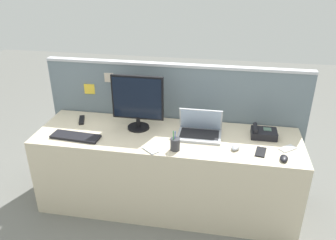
% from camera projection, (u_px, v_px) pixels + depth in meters
% --- Properties ---
extents(ground_plane, '(10.00, 10.00, 0.00)m').
position_uv_depth(ground_plane, '(167.00, 202.00, 3.21)').
color(ground_plane, slate).
extents(desk, '(2.26, 0.67, 0.72)m').
position_uv_depth(desk, '(167.00, 171.00, 3.05)').
color(desk, beige).
rests_on(desk, ground_plane).
extents(cubicle_divider, '(2.41, 0.08, 1.24)m').
position_uv_depth(cubicle_divider, '(174.00, 126.00, 3.27)').
color(cubicle_divider, slate).
rests_on(cubicle_divider, ground_plane).
extents(desktop_monitor, '(0.45, 0.19, 0.48)m').
position_uv_depth(desktop_monitor, '(138.00, 101.00, 2.91)').
color(desktop_monitor, black).
rests_on(desktop_monitor, desk).
extents(laptop, '(0.36, 0.25, 0.23)m').
position_uv_depth(laptop, '(200.00, 129.00, 2.88)').
color(laptop, '#B2B5BC').
rests_on(laptop, desk).
extents(desk_phone, '(0.21, 0.16, 0.10)m').
position_uv_depth(desk_phone, '(263.00, 133.00, 2.85)').
color(desk_phone, black).
rests_on(desk_phone, desk).
extents(keyboard_main, '(0.42, 0.16, 0.02)m').
position_uv_depth(keyboard_main, '(76.00, 137.00, 2.85)').
color(keyboard_main, black).
rests_on(keyboard_main, desk).
extents(computer_mouse_right_hand, '(0.09, 0.11, 0.03)m').
position_uv_depth(computer_mouse_right_hand, '(235.00, 147.00, 2.68)').
color(computer_mouse_right_hand, '#9EA0A8').
rests_on(computer_mouse_right_hand, desk).
extents(computer_mouse_left_hand, '(0.08, 0.11, 0.03)m').
position_uv_depth(computer_mouse_left_hand, '(284.00, 158.00, 2.53)').
color(computer_mouse_left_hand, black).
rests_on(computer_mouse_left_hand, desk).
extents(pen_cup, '(0.08, 0.08, 0.17)m').
position_uv_depth(pen_cup, '(175.00, 144.00, 2.65)').
color(pen_cup, '#333338').
rests_on(pen_cup, desk).
extents(cell_phone_silver_slab, '(0.15, 0.15, 0.01)m').
position_uv_depth(cell_phone_silver_slab, '(151.00, 150.00, 2.67)').
color(cell_phone_silver_slab, '#B7BAC1').
rests_on(cell_phone_silver_slab, desk).
extents(cell_phone_white_slab, '(0.15, 0.14, 0.01)m').
position_uv_depth(cell_phone_white_slab, '(288.00, 148.00, 2.69)').
color(cell_phone_white_slab, silver).
rests_on(cell_phone_white_slab, desk).
extents(cell_phone_black_slab, '(0.10, 0.16, 0.01)m').
position_uv_depth(cell_phone_black_slab, '(261.00, 152.00, 2.64)').
color(cell_phone_black_slab, black).
rests_on(cell_phone_black_slab, desk).
extents(tv_remote, '(0.10, 0.17, 0.02)m').
position_uv_depth(tv_remote, '(82.00, 120.00, 3.14)').
color(tv_remote, black).
rests_on(tv_remote, desk).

